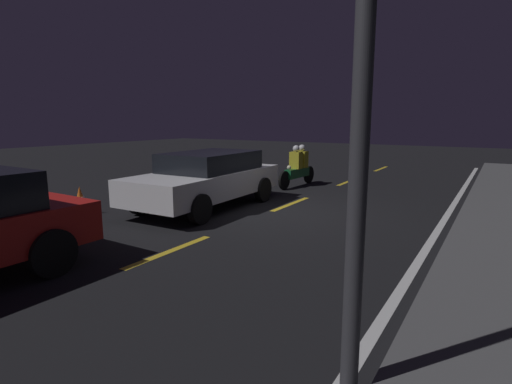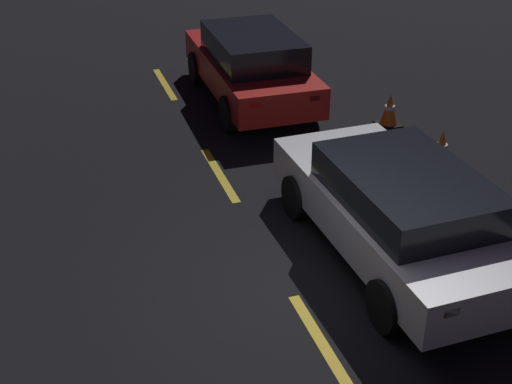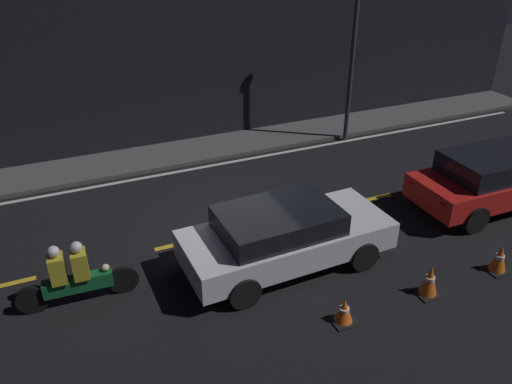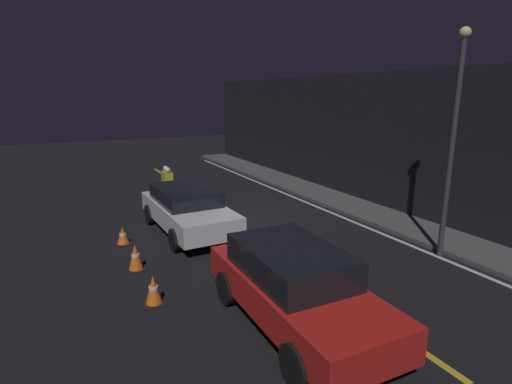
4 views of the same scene
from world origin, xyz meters
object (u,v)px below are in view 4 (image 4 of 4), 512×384
sedan_white (187,208)px  motorcycle (168,184)px  traffic_cone_far (154,290)px  street_lamp (453,135)px  taxi_red (295,285)px  traffic_cone_mid (136,257)px  traffic_cone_near (123,236)px

sedan_white → motorcycle: sedan_white is taller
motorcycle → traffic_cone_far: (8.25, -2.51, -0.33)m
traffic_cone_far → street_lamp: bearing=82.8°
traffic_cone_far → taxi_red: bearing=47.8°
traffic_cone_mid → street_lamp: (2.80, 7.41, 2.91)m
traffic_cone_far → traffic_cone_near: bearing=-180.0°
traffic_cone_near → traffic_cone_far: bearing=0.0°
sedan_white → street_lamp: street_lamp is taller
taxi_red → motorcycle: taxi_red is taller
traffic_cone_near → sedan_white: bearing=96.5°
taxi_red → motorcycle: 10.21m
taxi_red → traffic_cone_near: bearing=-158.6°
taxi_red → motorcycle: size_ratio=1.93×
motorcycle → traffic_cone_mid: 6.88m
motorcycle → street_lamp: street_lamp is taller
street_lamp → traffic_cone_far: bearing=-97.2°
sedan_white → traffic_cone_mid: 3.01m
taxi_red → motorcycle: bearing=178.9°
motorcycle → traffic_cone_near: motorcycle is taller
taxi_red → traffic_cone_far: bearing=-131.3°
motorcycle → street_lamp: bearing=31.1°
sedan_white → traffic_cone_near: (0.23, -2.02, -0.51)m
taxi_red → traffic_cone_far: 2.95m
sedan_white → motorcycle: 4.24m
taxi_red → street_lamp: street_lamp is taller
motorcycle → traffic_cone_mid: size_ratio=3.40×
motorcycle → sedan_white: bearing=-3.6°
taxi_red → traffic_cone_near: (-5.77, -2.16, -0.56)m
traffic_cone_near → traffic_cone_mid: bearing=-0.1°
sedan_white → traffic_cone_near: sedan_white is taller
sedan_white → traffic_cone_far: (4.04, -2.02, -0.45)m
street_lamp → taxi_red: bearing=-79.0°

